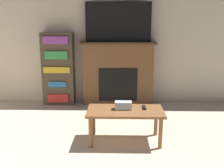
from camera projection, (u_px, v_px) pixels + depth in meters
wall_back at (108, 33)px, 4.98m from camera, size 6.66×0.06×2.70m
fireplace at (118, 73)px, 5.01m from camera, size 1.42×0.28×1.19m
tv at (118, 22)px, 4.77m from camera, size 1.20×0.03×0.72m
coffee_table at (125, 114)px, 3.40m from camera, size 0.99×0.52×0.43m
tissue_box at (123, 105)px, 3.41m from camera, size 0.22×0.12×0.10m
remote_control at (144, 107)px, 3.45m from camera, size 0.04×0.15×0.02m
bookshelf at (58, 69)px, 4.99m from camera, size 0.59×0.29×1.37m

